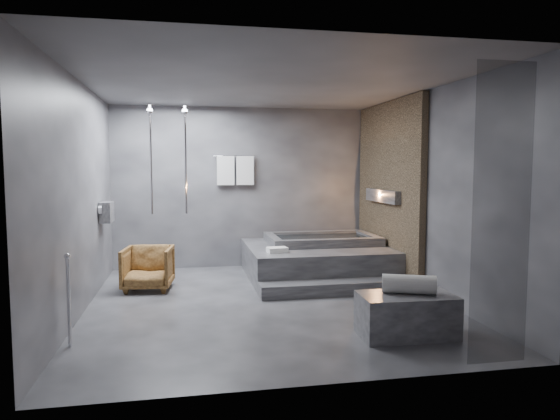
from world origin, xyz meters
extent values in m
plane|color=#2E2D30|center=(0.00, 0.00, 0.00)|extent=(5.00, 5.00, 0.00)
cube|color=#4C4C4F|center=(0.00, 0.00, 2.80)|extent=(4.50, 5.00, 0.04)
cube|color=#38383D|center=(0.00, 2.50, 1.40)|extent=(4.50, 0.04, 2.80)
cube|color=#38383D|center=(0.00, -2.50, 1.40)|extent=(4.50, 0.04, 2.80)
cube|color=#38383D|center=(-2.25, 0.00, 1.40)|extent=(0.04, 5.00, 2.80)
cube|color=#38383D|center=(2.25, 0.00, 1.40)|extent=(0.04, 5.00, 2.80)
cube|color=#967B58|center=(2.19, 1.25, 1.40)|extent=(0.10, 2.40, 2.78)
cube|color=#FF9938|center=(2.11, 1.25, 1.30)|extent=(0.14, 1.20, 0.20)
cube|color=gray|center=(-2.16, 1.40, 1.10)|extent=(0.16, 0.42, 0.30)
imported|color=beige|center=(-2.15, 1.30, 1.05)|extent=(0.08, 0.08, 0.21)
imported|color=beige|center=(-2.15, 1.50, 1.03)|extent=(0.07, 0.07, 0.15)
cylinder|color=silver|center=(-1.00, 2.05, 1.90)|extent=(0.04, 0.04, 1.80)
cylinder|color=silver|center=(-1.55, 2.05, 1.90)|extent=(0.04, 0.04, 1.80)
cylinder|color=silver|center=(-0.15, 2.44, 1.95)|extent=(0.75, 0.02, 0.02)
cube|color=white|center=(-0.32, 2.42, 1.70)|extent=(0.30, 0.06, 0.50)
cube|color=white|center=(0.02, 2.42, 1.70)|extent=(0.30, 0.06, 0.50)
cylinder|color=silver|center=(-2.15, -1.20, 0.45)|extent=(0.04, 0.04, 0.90)
cube|color=black|center=(1.65, -2.45, 1.35)|extent=(0.55, 0.01, 2.60)
cube|color=#333335|center=(1.05, 1.45, 0.25)|extent=(2.20, 2.00, 0.50)
cube|color=#333335|center=(1.05, 0.27, 0.09)|extent=(2.20, 0.36, 0.18)
cube|color=#363639|center=(1.24, -1.52, 0.22)|extent=(1.00, 0.58, 0.44)
imported|color=#452A11|center=(-1.56, 1.02, 0.31)|extent=(0.75, 0.77, 0.63)
cylinder|color=silver|center=(1.27, -1.49, 0.54)|extent=(0.58, 0.39, 0.20)
cube|color=white|center=(0.31, 0.90, 0.54)|extent=(0.31, 0.24, 0.08)
camera|label=1|loc=(-1.01, -6.27, 1.76)|focal=32.00mm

